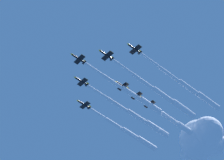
% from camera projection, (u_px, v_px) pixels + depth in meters
% --- Properties ---
extents(jet_lead, '(30.27, 61.49, 4.35)m').
position_uv_depth(jet_lead, '(133.00, 94.00, 219.48)').
color(jet_lead, black).
extents(jet_port_inner, '(34.26, 67.78, 4.36)m').
position_uv_depth(jet_port_inner, '(165.00, 96.00, 219.63)').
color(jet_port_inner, black).
extents(jet_starboard_inner, '(32.93, 67.47, 4.44)m').
position_uv_depth(jet_starboard_inner, '(139.00, 118.00, 230.28)').
color(jet_starboard_inner, black).
extents(jet_port_mid, '(33.06, 66.94, 4.42)m').
position_uv_depth(jet_port_mid, '(191.00, 89.00, 219.99)').
color(jet_port_mid, black).
extents(jet_starboard_mid, '(29.82, 58.59, 4.41)m').
position_uv_depth(jet_starboard_mid, '(132.00, 134.00, 235.93)').
color(jet_starboard_mid, black).
extents(jet_port_outer, '(31.85, 61.99, 4.36)m').
position_uv_depth(jet_port_outer, '(171.00, 119.00, 232.94)').
color(jet_port_outer, black).
extents(jet_starboard_outer, '(33.33, 65.69, 4.41)m').
position_uv_depth(jet_starboard_outer, '(186.00, 129.00, 237.32)').
color(jet_starboard_outer, black).
extents(jet_trail_port, '(31.15, 59.71, 4.37)m').
position_uv_depth(jet_trail_port, '(193.00, 134.00, 239.97)').
color(jet_trail_port, black).
extents(cloud_puff, '(44.46, 33.08, 28.11)m').
position_uv_depth(cloud_puff, '(201.00, 141.00, 248.28)').
color(cloud_puff, white).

